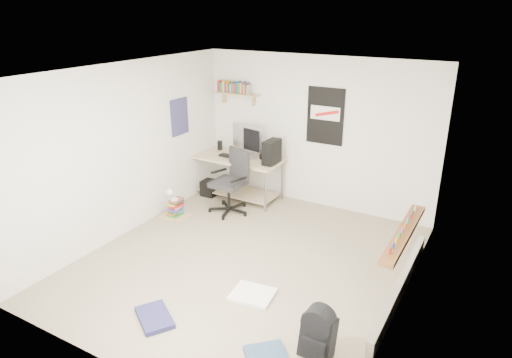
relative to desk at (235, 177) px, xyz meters
The scene contains 25 objects.
floor 2.28m from the desk, 54.19° to the right, with size 4.00×4.50×0.01m, color gray.
ceiling 3.11m from the desk, 54.19° to the right, with size 4.00×4.50×0.01m, color white.
back_wall 1.64m from the desk, 17.97° to the left, with size 4.00×0.01×2.50m, color silver.
left_wall 2.14m from the desk, 110.59° to the right, with size 0.01×4.50×2.50m, color silver.
right_wall 3.89m from the desk, 28.81° to the right, with size 0.01×4.50×2.50m, color silver.
desk is the anchor object (origin of this frame).
monitor_left 0.62m from the desk, 95.43° to the left, with size 0.37×0.09×0.41m, color #B4B3B8.
monitor_right 0.69m from the desk, 10.99° to the left, with size 0.39×0.10×0.43m, color #98999D.
pc_tower 0.95m from the desk, ahead, with size 0.18×0.37×0.39m, color black.
keyboard 0.42m from the desk, 120.18° to the right, with size 0.40×0.14×0.02m, color black.
speaker_left 0.67m from the desk, 158.22° to the left, with size 0.08×0.08×0.16m, color black.
speaker_right 0.71m from the desk, ahead, with size 0.09×0.09×0.17m, color black.
office_chair 0.68m from the desk, 67.33° to the right, with size 0.69×0.69×1.05m, color #242326.
wall_shelf 1.46m from the desk, 112.85° to the left, with size 0.80×0.22×0.24m, color tan.
poster_back_wall 1.93m from the desk, 15.33° to the left, with size 0.62×0.03×0.92m, color black.
poster_left_wall 1.46m from the desk, 136.73° to the right, with size 0.02×0.42×0.60m, color navy.
window 3.77m from the desk, 25.05° to the right, with size 0.10×1.50×1.26m, color brown.
baseboard_heater 3.62m from the desk, 25.02° to the right, with size 0.08×2.50×0.18m, color #B7B2A8.
backpack 4.09m from the desk, 46.51° to the right, with size 0.32×0.26×0.43m, color black.
tshirt 3.06m from the desk, 54.06° to the right, with size 0.49×0.41×0.04m, color white.
jeans_a 3.55m from the desk, 72.34° to the right, with size 0.50×0.32×0.05m, color #22214C.
jeans_b 4.05m from the desk, 53.70° to the right, with size 0.39×0.29×0.05m, color navy.
book_stack 1.28m from the desk, 109.05° to the right, with size 0.41×0.34×0.28m, color olive.
desk_lamp 1.28m from the desk, 107.91° to the right, with size 0.13×0.21×0.21m, color white.
subwoofer 0.53m from the desk, 155.05° to the right, with size 0.25×0.25×0.28m, color black.
Camera 1 is at (2.75, -4.55, 3.21)m, focal length 32.00 mm.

